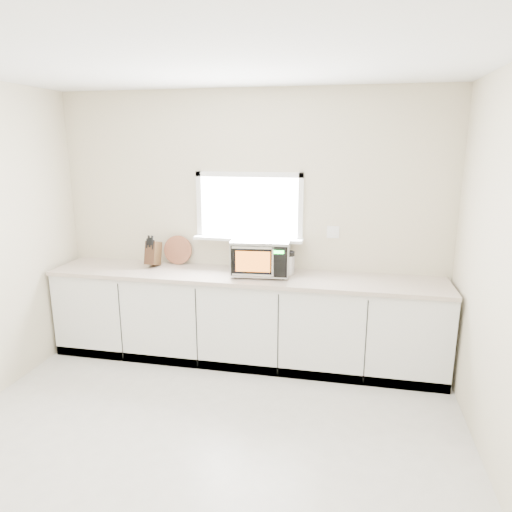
# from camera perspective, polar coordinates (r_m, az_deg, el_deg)

# --- Properties ---
(ground) EXTENTS (4.00, 4.00, 0.00)m
(ground) POSITION_cam_1_polar(r_m,az_deg,el_deg) (3.48, -8.54, -25.08)
(ground) COLOR beige
(ground) RESTS_ON ground
(back_wall) EXTENTS (4.00, 0.17, 2.70)m
(back_wall) POSITION_cam_1_polar(r_m,az_deg,el_deg) (4.69, -0.80, 3.93)
(back_wall) COLOR beige
(back_wall) RESTS_ON ground
(cabinets) EXTENTS (3.92, 0.60, 0.88)m
(cabinets) POSITION_cam_1_polar(r_m,az_deg,el_deg) (4.67, -1.56, -7.93)
(cabinets) COLOR silver
(cabinets) RESTS_ON ground
(countertop) EXTENTS (3.92, 0.64, 0.04)m
(countertop) POSITION_cam_1_polar(r_m,az_deg,el_deg) (4.51, -1.62, -2.55)
(countertop) COLOR beige
(countertop) RESTS_ON cabinets
(microwave) EXTENTS (0.59, 0.48, 0.36)m
(microwave) POSITION_cam_1_polar(r_m,az_deg,el_deg) (4.46, 0.65, 0.02)
(microwave) COLOR black
(microwave) RESTS_ON countertop
(knife_block) EXTENTS (0.12, 0.24, 0.34)m
(knife_block) POSITION_cam_1_polar(r_m,az_deg,el_deg) (4.88, -12.74, 0.40)
(knife_block) COLOR #402C16
(knife_block) RESTS_ON countertop
(cutting_board) EXTENTS (0.31, 0.07, 0.31)m
(cutting_board) POSITION_cam_1_polar(r_m,az_deg,el_deg) (4.92, -9.75, 0.75)
(cutting_board) COLOR #945739
(cutting_board) RESTS_ON countertop
(coffee_grinder) EXTENTS (0.16, 0.16, 0.23)m
(coffee_grinder) POSITION_cam_1_polar(r_m,az_deg,el_deg) (4.49, 4.01, -0.84)
(coffee_grinder) COLOR #B1B3B9
(coffee_grinder) RESTS_ON countertop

